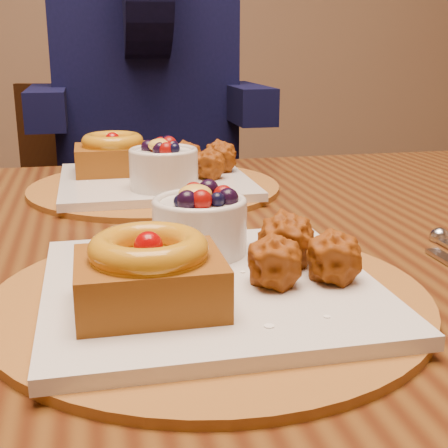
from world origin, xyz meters
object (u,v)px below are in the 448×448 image
Objects in this scene: diner at (143,46)px; dining_table at (176,290)px; chair_far at (80,227)px; place_setting_near at (205,272)px; place_setting_far at (152,173)px.

dining_table is at bearing -100.50° from diner.
chair_far is 0.53m from diner.
chair_far reaches higher than place_setting_near.
chair_far reaches higher than place_setting_far.
place_setting_near is 0.44× the size of chair_far.
place_setting_far is at bearing -60.79° from chair_far.
chair_far is at bearing 97.54° from dining_table.
place_setting_near is at bearing -89.95° from place_setting_far.
diner is at bearing 86.71° from dining_table.
dining_table is 1.86× the size of chair_far.
place_setting_far reaches higher than place_setting_near.
diner reaches higher than place_setting_far.
diner is at bearing 87.18° from place_setting_near.
place_setting_far is 0.73m from diner.
dining_table is at bearing -62.56° from chair_far.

